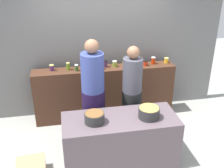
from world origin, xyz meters
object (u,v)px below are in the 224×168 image
Objects in this scene: preserve_jar_0 at (52,68)px; preserve_jar_8 at (136,63)px; preserve_jar_4 at (101,66)px; preserve_jar_11 at (166,60)px; preserve_jar_2 at (76,68)px; cooking_pot_left at (94,118)px; preserve_jar_1 at (68,66)px; preserve_jar_6 at (115,64)px; preserve_jar_3 at (94,67)px; preserve_jar_10 at (153,60)px; cooking_pot_center at (149,113)px; preserve_jar_9 at (145,63)px; preserve_jar_7 at (124,63)px; bread_crate at (31,168)px; cook_in_cap at (132,99)px; cook_with_tongs at (93,100)px; preserve_jar_5 at (105,63)px.

preserve_jar_8 is (1.59, -0.04, -0.01)m from preserve_jar_0.
preserve_jar_4 is 0.70m from preserve_jar_8.
preserve_jar_11 is at bearing -0.18° from preserve_jar_0.
cooking_pot_left is (0.14, -1.39, -0.23)m from preserve_jar_2.
preserve_jar_4 reaches higher than cooking_pot_left.
preserve_jar_6 is (0.87, 0.01, -0.01)m from preserve_jar_1.
preserve_jar_10 is (1.17, 0.10, 0.01)m from preserve_jar_3.
preserve_jar_2 is at bearing -174.02° from preserve_jar_6.
preserve_jar_2 reaches higher than preserve_jar_11.
preserve_jar_10 reaches higher than cooking_pot_center.
preserve_jar_0 is 0.45m from preserve_jar_2.
preserve_jar_7 is at bearing 167.05° from preserve_jar_9.
preserve_jar_3 is 0.62m from preserve_jar_7.
preserve_jar_10 is at bearing 3.07° from preserve_jar_2.
preserve_jar_0 is 0.81× the size of preserve_jar_4.
preserve_jar_0 is at bearing 178.71° from preserve_jar_8.
cooking_pot_center is 0.76× the size of bread_crate.
preserve_jar_10 is at bearing 0.30° from preserve_jar_6.
preserve_jar_1 is 1.07m from preserve_jar_7.
bread_crate is (-1.26, -1.39, -0.99)m from preserve_jar_4.
preserve_jar_4 is at bearing 118.06° from cook_in_cap.
preserve_jar_6 is at bearing 0.41° from preserve_jar_1.
bread_crate is at bearing -143.18° from preserve_jar_8.
cook_in_cap reaches higher than preserve_jar_4.
cook_with_tongs reaches higher than preserve_jar_1.
preserve_jar_7 is 1.53m from cooking_pot_center.
preserve_jar_5 reaches higher than preserve_jar_10.
preserve_jar_8 is 0.35m from preserve_jar_10.
cooking_pot_center is (-0.38, -1.43, -0.22)m from preserve_jar_9.
preserve_jar_0 is 1.59m from preserve_jar_8.
preserve_jar_6 is at bearing 14.05° from preserve_jar_3.
cook_with_tongs is (0.35, -0.87, -0.27)m from preserve_jar_1.
preserve_jar_3 is at bearing -153.67° from preserve_jar_5.
preserve_jar_7 is 0.84m from preserve_jar_11.
preserve_jar_3 is 1.40m from cooking_pot_left.
preserve_jar_10 reaches higher than preserve_jar_7.
cook_in_cap is 4.11× the size of bread_crate.
preserve_jar_1 is 0.45× the size of cooking_pot_center.
preserve_jar_0 reaches higher than preserve_jar_11.
preserve_jar_2 is 1.15m from preserve_jar_8.
preserve_jar_8 is at bearing 82.07° from cooking_pot_center.
preserve_jar_4 reaches higher than preserve_jar_7.
cooking_pot_left is 0.91× the size of cooking_pot_center.
preserve_jar_5 is 0.38m from preserve_jar_7.
preserve_jar_1 is 1.85m from cooking_pot_center.
preserve_jar_1 is 1.35m from cook_in_cap.
preserve_jar_10 reaches higher than preserve_jar_9.
preserve_jar_0 is at bearing 179.09° from preserve_jar_6.
bread_crate is (-0.81, -1.41, -0.98)m from preserve_jar_2.
preserve_jar_9 is at bearing 33.84° from bread_crate.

